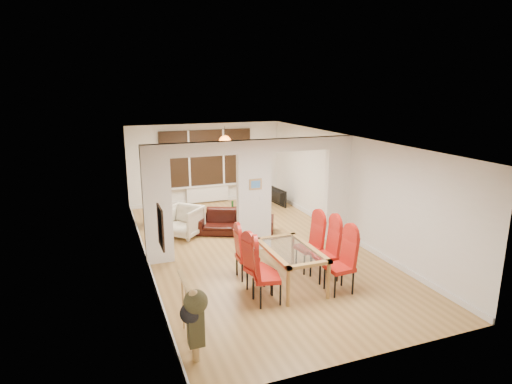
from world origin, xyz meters
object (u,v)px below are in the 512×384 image
dining_chair_rc (309,244)px  sofa (234,222)px  bottle (232,205)px  dining_chair_lb (259,266)px  armchair (183,221)px  dining_chair_la (267,273)px  coffee_table (239,213)px  dining_table (291,267)px  dining_chair_rb (325,252)px  dining_chair_lc (247,253)px  person (156,193)px  bowl (237,208)px  dining_chair_ra (339,263)px  television (276,197)px

dining_chair_rc → sofa: 2.89m
dining_chair_rc → bottle: 4.23m
dining_chair_lb → armchair: size_ratio=1.25×
dining_chair_rc → armchair: dining_chair_rc is taller
dining_chair_la → coffee_table: bearing=89.6°
dining_table → dining_chair_rb: dining_chair_rb is taller
dining_table → dining_chair_lc: 0.92m
dining_table → dining_chair_lc: size_ratio=1.55×
person → coffee_table: size_ratio=2.04×
sofa → coffee_table: 1.45m
dining_table → bowl: (0.42, 4.67, -0.14)m
person → bottle: size_ratio=6.94×
armchair → coffee_table: armchair is taller
dining_chair_la → coffee_table: dining_chair_la is taller
dining_chair_la → dining_chair_ra: (1.42, -0.10, 0.01)m
armchair → coffee_table: size_ratio=0.93×
dining_chair_la → dining_chair_lb: 0.41m
bottle → dining_chair_la: bearing=-101.0°
sofa → television: sofa is taller
dining_chair_rc → person: 4.78m
bottle → dining_table: bearing=-93.8°
television → bottle: television is taller
bottle → bowl: bottle is taller
dining_chair_rc → armchair: 3.64m
television → bowl: 1.71m
bowl → television: bearing=23.5°
dining_chair_ra → dining_chair_rb: 0.58m
dining_chair_la → coffee_table: 5.24m
television → bottle: bearing=104.7°
bowl → dining_chair_la: bearing=-102.3°
sofa → bowl: (0.52, 1.39, -0.06)m
dining_chair_lb → bottle: (0.99, 4.78, -0.19)m
dining_chair_rc → coffee_table: bearing=85.0°
dining_chair_la → dining_chair_ra: 1.42m
dining_chair_lb → dining_chair_ra: bearing=-34.7°
sofa → dining_chair_rb: bearing=-51.0°
dining_table → dining_chair_ra: size_ratio=1.39×
dining_chair_lb → sofa: dining_chair_lb is taller
dining_chair_rc → armchair: bearing=116.8°
dining_chair_lc → dining_chair_rb: size_ratio=0.89×
dining_chair_la → bowl: bearing=90.4°
dining_chair_ra → dining_chair_lc: bearing=136.5°
dining_chair_lb → dining_chair_lc: bearing=74.5°
dining_chair_lc → dining_chair_ra: dining_chair_ra is taller
coffee_table → dining_chair_rc: bearing=-87.8°
dining_chair_lb → dining_chair_ra: 1.49m
armchair → bowl: size_ratio=4.00×
dining_chair_rb → bowl: size_ratio=5.47×
television → bottle: size_ratio=3.46×
armchair → person: size_ratio=0.45×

